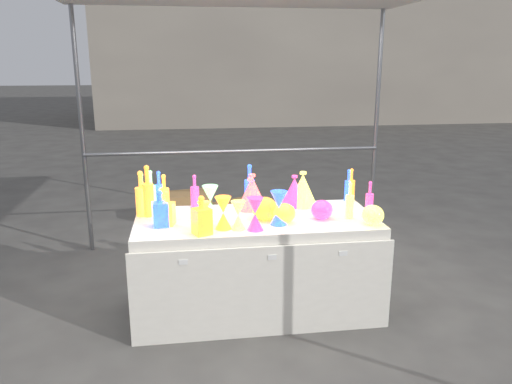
{
  "coord_description": "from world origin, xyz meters",
  "views": [
    {
      "loc": [
        -0.51,
        -3.54,
        1.89
      ],
      "look_at": [
        0.0,
        0.0,
        0.95
      ],
      "focal_mm": 35.0,
      "sensor_mm": 36.0,
      "label": 1
    }
  ],
  "objects": [
    {
      "name": "bottle_4",
      "position": [
        -0.85,
        0.25,
        0.91
      ],
      "size": [
        0.1,
        0.1,
        0.32
      ],
      "primitive_type": null,
      "rotation": [
        0.0,
        0.0,
        -0.39
      ],
      "color": "#146E7D",
      "rests_on": "display_table"
    },
    {
      "name": "bottle_7",
      "position": [
        -0.01,
        0.3,
        0.92
      ],
      "size": [
        0.09,
        0.09,
        0.35
      ],
      "primitive_type": null,
      "rotation": [
        0.0,
        0.0,
        0.05
      ],
      "color": "#1B9659",
      "rests_on": "display_table"
    },
    {
      "name": "cardboard_box_flat",
      "position": [
        0.21,
        2.85,
        0.03
      ],
      "size": [
        0.83,
        0.75,
        0.06
      ],
      "primitive_type": "cube",
      "rotation": [
        0.0,
        0.0,
        0.52
      ],
      "color": "#9F7647",
      "rests_on": "ground"
    },
    {
      "name": "background_building",
      "position": [
        4.0,
        14.0,
        3.0
      ],
      "size": [
        14.0,
        6.0,
        6.0
      ],
      "primitive_type": "cube",
      "color": "#A99E8C",
      "rests_on": "ground"
    },
    {
      "name": "hourglass_3",
      "position": [
        -0.34,
        0.06,
        0.87
      ],
      "size": [
        0.15,
        0.15,
        0.24
      ],
      "primitive_type": null,
      "rotation": [
        0.0,
        0.0,
        -0.32
      ],
      "color": "#DB2BBF",
      "rests_on": "display_table"
    },
    {
      "name": "bottle_5",
      "position": [
        -0.78,
        0.26,
        0.92
      ],
      "size": [
        0.08,
        0.08,
        0.33
      ],
      "primitive_type": null,
      "rotation": [
        0.0,
        0.0,
        -0.17
      ],
      "color": "#DB2BBF",
      "rests_on": "display_table"
    },
    {
      "name": "lampshade_2",
      "position": [
        0.35,
        0.28,
        0.88
      ],
      "size": [
        0.25,
        0.25,
        0.25
      ],
      "primitive_type": null,
      "rotation": [
        0.0,
        0.0,
        -0.17
      ],
      "color": "#1B57A1",
      "rests_on": "display_table"
    },
    {
      "name": "bottle_8",
      "position": [
        0.83,
        0.36,
        0.89
      ],
      "size": [
        0.07,
        0.07,
        0.27
      ],
      "primitive_type": null,
      "rotation": [
        0.0,
        0.0,
        -0.19
      ],
      "color": "#1B9659",
      "rests_on": "display_table"
    },
    {
      "name": "bottle_6",
      "position": [
        -0.68,
        0.25,
        0.9
      ],
      "size": [
        0.1,
        0.1,
        0.3
      ],
      "primitive_type": null,
      "rotation": [
        0.0,
        0.0,
        -0.41
      ],
      "color": "red",
      "rests_on": "display_table"
    },
    {
      "name": "ground",
      "position": [
        0.0,
        0.0,
        0.0
      ],
      "size": [
        80.0,
        80.0,
        0.0
      ],
      "primitive_type": "plane",
      "color": "#5D5B56",
      "rests_on": "ground"
    },
    {
      "name": "bottle_2",
      "position": [
        -0.8,
        0.16,
        0.95
      ],
      "size": [
        0.1,
        0.1,
        0.39
      ],
      "primitive_type": null,
      "rotation": [
        0.0,
        0.0,
        0.18
      ],
      "color": "gold",
      "rests_on": "display_table"
    },
    {
      "name": "hourglass_5",
      "position": [
        0.14,
        -0.18,
        0.87
      ],
      "size": [
        0.16,
        0.16,
        0.25
      ],
      "primitive_type": null,
      "rotation": [
        0.0,
        0.0,
        0.41
      ],
      "color": "#1B9659",
      "rests_on": "display_table"
    },
    {
      "name": "lampshade_1",
      "position": [
        0.01,
        0.28,
        0.89
      ],
      "size": [
        0.3,
        0.3,
        0.27
      ],
      "primitive_type": null,
      "rotation": [
        0.0,
        0.0,
        0.34
      ],
      "color": "yellow",
      "rests_on": "display_table"
    },
    {
      "name": "globe_2",
      "position": [
        0.06,
        -0.05,
        0.83
      ],
      "size": [
        0.22,
        0.22,
        0.15
      ],
      "primitive_type": null,
      "rotation": [
        0.0,
        0.0,
        0.16
      ],
      "color": "gold",
      "rests_on": "display_table"
    },
    {
      "name": "bottle_11",
      "position": [
        0.69,
        -0.1,
        0.89
      ],
      "size": [
        0.08,
        0.08,
        0.28
      ],
      "primitive_type": null,
      "rotation": [
        0.0,
        0.0,
        0.33
      ],
      "color": "#146E7D",
      "rests_on": "display_table"
    },
    {
      "name": "lampshade_0",
      "position": [
        -0.01,
        0.22,
        0.88
      ],
      "size": [
        0.29,
        0.29,
        0.26
      ],
      "primitive_type": null,
      "rotation": [
        0.0,
        0.0,
        0.43
      ],
      "color": "yellow",
      "rests_on": "display_table"
    },
    {
      "name": "decanter_0",
      "position": [
        -0.65,
        -0.08,
        0.88
      ],
      "size": [
        0.12,
        0.12,
        0.25
      ],
      "primitive_type": null,
      "rotation": [
        0.0,
        0.0,
        -0.26
      ],
      "color": "red",
      "rests_on": "display_table"
    },
    {
      "name": "display_table",
      "position": [
        0.0,
        -0.01,
        0.37
      ],
      "size": [
        1.84,
        0.83,
        0.75
      ],
      "color": "white",
      "rests_on": "ground"
    },
    {
      "name": "hourglass_2",
      "position": [
        -0.16,
        -0.24,
        0.85
      ],
      "size": [
        0.1,
        0.1,
        0.2
      ],
      "primitive_type": null,
      "rotation": [
        0.0,
        0.0,
        -0.02
      ],
      "color": "#146E7D",
      "rests_on": "display_table"
    },
    {
      "name": "cardboard_box_closed",
      "position": [
        -0.5,
        2.26,
        0.19
      ],
      "size": [
        0.56,
        0.45,
        0.37
      ],
      "primitive_type": "cube",
      "rotation": [
        0.0,
        0.0,
        0.17
      ],
      "color": "#9F7647",
      "rests_on": "ground"
    },
    {
      "name": "lampshade_3",
      "position": [
        0.42,
        0.27,
        0.89
      ],
      "size": [
        0.26,
        0.26,
        0.28
      ],
      "primitive_type": null,
      "rotation": [
        0.0,
        0.0,
        0.1
      ],
      "color": "#146E7D",
      "rests_on": "display_table"
    },
    {
      "name": "hourglass_4",
      "position": [
        -0.4,
        -0.18,
        0.84
      ],
      "size": [
        0.1,
        0.1,
        0.19
      ],
      "primitive_type": null,
      "rotation": [
        0.0,
        0.0,
        -0.1
      ],
      "color": "red",
      "rests_on": "display_table"
    },
    {
      "name": "bottle_0",
      "position": [
        -0.85,
        0.18,
        0.92
      ],
      "size": [
        0.09,
        0.09,
        0.35
      ],
      "primitive_type": null,
      "rotation": [
        0.0,
        0.0,
        -0.04
      ],
      "color": "red",
      "rests_on": "display_table"
    },
    {
      "name": "decanter_2",
      "position": [
        -0.7,
        -0.1,
        0.88
      ],
      "size": [
        0.12,
        0.12,
        0.26
      ],
      "primitive_type": null,
      "rotation": [
        0.0,
        0.0,
        0.14
      ],
      "color": "#1B9659",
      "rests_on": "display_table"
    },
    {
      "name": "globe_3",
      "position": [
        0.48,
        -0.11,
        0.82
      ],
      "size": [
        0.21,
        0.21,
        0.13
      ],
      "primitive_type": null,
      "rotation": [
        0.0,
        0.0,
        -0.32
      ],
      "color": "#1B57A1",
      "rests_on": "display_table"
    },
    {
      "name": "decanter_1",
      "position": [
        -0.42,
        -0.31,
        0.89
      ],
      "size": [
        0.15,
        0.15,
        0.27
      ],
      "primitive_type": null,
      "rotation": [
        0.0,
        0.0,
        0.43
      ],
      "color": "gold",
      "rests_on": "display_table"
    },
    {
      "name": "bottle_10",
      "position": [
        0.86,
        -0.07,
        0.88
      ],
      "size": [
        0.07,
        0.07,
        0.27
      ],
      "primitive_type": null,
      "rotation": [
        0.0,
        0.0,
        -0.19
      ],
      "color": "#1B57A1",
      "rests_on": "display_table"
    },
    {
      "name": "bottle_1",
      "position": [
        -0.72,
        0.35,
        0.9
      ],
      "size": [
        0.09,
        0.09,
        0.31
      ],
      "primitive_type": null,
      "rotation": [
        0.0,
        0.0,
        0.24
      ],
      "color": "#1B9659",
      "rests_on": "display_table"
    },
    {
      "name": "bottle_3",
      "position": [
        -0.45,
        0.35,
        0.88
      ],
      "size": [
        0.09,
        0.09,
        0.27
      ],
      "primitive_type": null,
      "rotation": [
        0.0,
        0.0,
        -0.37
      ],
      "color": "#1B57A1",
      "rests_on": "display_table"
    },
    {
      "name": "hourglass_1",
      "position": [
        -0.05,
        -0.28,
        0.87
      ],
      "size": [
        0.12,
        0.12,
        0.23
      ],
      "primitive_type": null,
      "rotation": [
        0.0,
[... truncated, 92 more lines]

